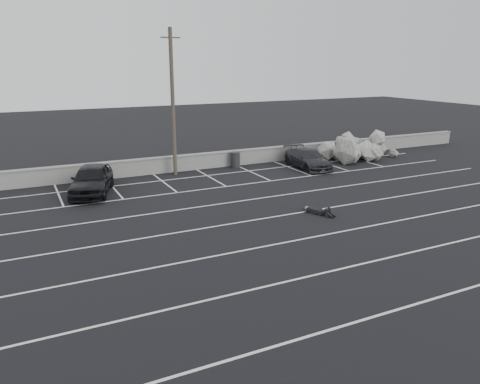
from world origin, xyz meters
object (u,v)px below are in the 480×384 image
person (314,208)px  trash_bin (235,160)px  car_left (92,179)px  riprap_pile (352,151)px  car_right (308,159)px  utility_pole (173,103)px

person → trash_bin: bearing=66.6°
car_left → riprap_pile: bearing=22.5°
car_left → car_right: 14.30m
car_right → trash_bin: bearing=155.8°
car_left → person: car_left is taller
car_left → utility_pole: bearing=41.6°
trash_bin → person: 10.77m
car_right → trash_bin: (-4.32, 2.40, -0.12)m
car_left → riprap_pile: size_ratio=0.74×
car_right → utility_pole: 9.81m
riprap_pile → trash_bin: bearing=171.3°
car_left → car_right: bearing=19.5°
car_left → riprap_pile: 18.96m
car_right → riprap_pile: (4.62, 1.03, -0.06)m
trash_bin → riprap_pile: bearing=-8.7°
car_left → person: size_ratio=2.05×
car_left → trash_bin: car_left is taller
trash_bin → car_right: bearing=-29.0°
utility_pole → trash_bin: (4.41, 0.23, -4.04)m
trash_bin → person: size_ratio=0.45×
car_right → person: car_right is taller
person → car_left: bearing=119.3°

